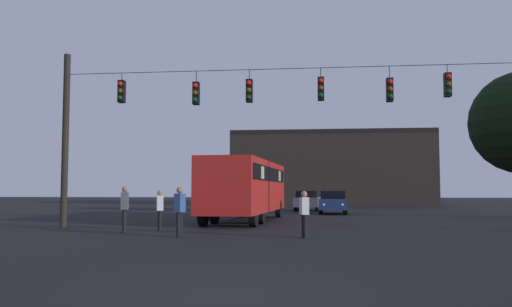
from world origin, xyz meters
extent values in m
plane|color=black|center=(0.00, 24.50, 0.00)|extent=(168.00, 168.00, 0.00)
cylinder|color=black|center=(-9.30, 13.47, 3.71)|extent=(0.28, 0.28, 7.43)
cylinder|color=black|center=(0.00, 13.47, 6.55)|extent=(18.60, 0.02, 0.02)
cylinder|color=black|center=(-6.84, 13.47, 6.38)|extent=(0.03, 0.03, 0.32)
cube|color=black|center=(-6.84, 13.47, 5.75)|extent=(0.26, 0.32, 0.95)
sphere|color=red|center=(-6.84, 13.29, 6.05)|extent=(0.20, 0.20, 0.20)
sphere|color=#5B3D0C|center=(-6.84, 13.29, 5.75)|extent=(0.20, 0.20, 0.20)
sphere|color=#0C4219|center=(-6.84, 13.29, 5.45)|extent=(0.20, 0.20, 0.20)
cylinder|color=black|center=(-3.61, 13.47, 6.31)|extent=(0.03, 0.03, 0.46)
cube|color=black|center=(-3.61, 13.47, 5.60)|extent=(0.26, 0.32, 0.95)
sphere|color=red|center=(-3.61, 13.29, 5.90)|extent=(0.20, 0.20, 0.20)
sphere|color=#5B3D0C|center=(-3.61, 13.29, 5.60)|extent=(0.20, 0.20, 0.20)
sphere|color=#0C4219|center=(-3.61, 13.29, 5.30)|extent=(0.20, 0.20, 0.20)
cylinder|color=black|center=(-1.36, 13.47, 6.34)|extent=(0.03, 0.03, 0.40)
cube|color=black|center=(-1.36, 13.47, 5.66)|extent=(0.26, 0.32, 0.95)
sphere|color=red|center=(-1.36, 13.29, 5.96)|extent=(0.20, 0.20, 0.20)
sphere|color=#5B3D0C|center=(-1.36, 13.29, 5.66)|extent=(0.20, 0.20, 0.20)
sphere|color=#0C4219|center=(-1.36, 13.29, 5.36)|extent=(0.20, 0.20, 0.20)
cylinder|color=black|center=(1.58, 13.47, 6.35)|extent=(0.03, 0.03, 0.38)
cube|color=black|center=(1.58, 13.47, 5.68)|extent=(0.26, 0.32, 0.95)
sphere|color=red|center=(1.58, 13.29, 5.98)|extent=(0.20, 0.20, 0.20)
sphere|color=#5B3D0C|center=(1.58, 13.29, 5.68)|extent=(0.20, 0.20, 0.20)
sphere|color=#0C4219|center=(1.58, 13.29, 5.38)|extent=(0.20, 0.20, 0.20)
cylinder|color=black|center=(4.32, 13.47, 6.29)|extent=(0.03, 0.03, 0.49)
cube|color=black|center=(4.32, 13.47, 5.58)|extent=(0.26, 0.32, 0.95)
sphere|color=red|center=(4.32, 13.29, 5.88)|extent=(0.20, 0.20, 0.20)
sphere|color=#5B3D0C|center=(4.32, 13.29, 5.58)|extent=(0.20, 0.20, 0.20)
sphere|color=#0C4219|center=(4.32, 13.29, 5.28)|extent=(0.20, 0.20, 0.20)
cylinder|color=black|center=(6.57, 13.47, 6.37)|extent=(0.03, 0.03, 0.33)
cube|color=black|center=(6.57, 13.47, 5.73)|extent=(0.26, 0.32, 0.95)
sphere|color=red|center=(6.57, 13.29, 6.03)|extent=(0.20, 0.20, 0.20)
sphere|color=#5B3D0C|center=(6.57, 13.29, 5.73)|extent=(0.20, 0.20, 0.20)
sphere|color=#0C4219|center=(6.57, 13.29, 5.43)|extent=(0.20, 0.20, 0.20)
cube|color=#B21E19|center=(-2.16, 18.71, 1.75)|extent=(3.15, 11.13, 2.50)
cube|color=black|center=(-2.16, 18.71, 2.36)|extent=(3.15, 10.47, 0.70)
cylinder|color=black|center=(-3.03, 22.73, 0.50)|extent=(0.34, 1.01, 1.00)
cylinder|color=black|center=(-0.81, 22.60, 0.50)|extent=(0.34, 1.01, 1.00)
cylinder|color=black|center=(-3.40, 16.58, 0.50)|extent=(0.34, 1.01, 1.00)
cylinder|color=black|center=(-1.18, 16.45, 0.50)|extent=(0.34, 1.01, 1.00)
cylinder|color=black|center=(-3.52, 14.61, 0.50)|extent=(0.34, 1.01, 1.00)
cylinder|color=black|center=(-1.30, 14.47, 0.50)|extent=(0.34, 1.01, 1.00)
cube|color=beige|center=(-1.96, 22.01, 2.36)|extent=(2.60, 0.95, 0.56)
cube|color=beige|center=(-2.32, 15.97, 2.36)|extent=(2.60, 0.95, 0.56)
cube|color=navy|center=(2.46, 27.48, 0.66)|extent=(1.92, 4.35, 0.68)
cube|color=black|center=(2.46, 27.63, 1.26)|extent=(1.65, 2.36, 0.52)
cylinder|color=black|center=(3.21, 26.04, 0.32)|extent=(0.24, 0.65, 0.64)
cylinder|color=black|center=(1.63, 26.08, 0.32)|extent=(0.24, 0.65, 0.64)
cylinder|color=black|center=(3.29, 28.88, 0.32)|extent=(0.24, 0.65, 0.64)
cylinder|color=black|center=(1.71, 28.92, 0.32)|extent=(0.24, 0.65, 0.64)
sphere|color=white|center=(2.98, 25.36, 0.66)|extent=(0.18, 0.18, 0.18)
sphere|color=white|center=(1.83, 25.40, 0.66)|extent=(0.18, 0.18, 0.18)
cube|color=#99999E|center=(0.72, 32.94, 0.66)|extent=(2.11, 4.42, 0.68)
cube|color=black|center=(0.71, 32.79, 1.26)|extent=(1.75, 2.43, 0.52)
cylinder|color=black|center=(0.03, 34.41, 0.32)|extent=(0.27, 0.65, 0.64)
cylinder|color=black|center=(1.61, 34.30, 0.32)|extent=(0.27, 0.65, 0.64)
cylinder|color=black|center=(-0.18, 31.58, 0.32)|extent=(0.27, 0.65, 0.64)
cylinder|color=black|center=(1.40, 31.47, 0.32)|extent=(0.27, 0.65, 0.64)
sphere|color=white|center=(0.29, 35.07, 0.66)|extent=(0.18, 0.18, 0.18)
sphere|color=white|center=(1.44, 34.99, 0.66)|extent=(0.18, 0.18, 0.18)
cylinder|color=black|center=(-3.20, 9.29, 0.41)|extent=(0.14, 0.14, 0.83)
cylinder|color=black|center=(-3.16, 9.44, 0.41)|extent=(0.14, 0.14, 0.83)
cube|color=#2D4C7F|center=(-3.18, 9.37, 1.14)|extent=(0.33, 0.41, 0.62)
sphere|color=#8C6B51|center=(-3.18, 9.37, 1.56)|extent=(0.22, 0.22, 0.22)
cylinder|color=black|center=(-4.61, 11.85, 0.39)|extent=(0.14, 0.14, 0.77)
cylinder|color=black|center=(-4.67, 12.00, 0.39)|extent=(0.14, 0.14, 0.77)
cube|color=silver|center=(-4.64, 11.93, 1.06)|extent=(0.35, 0.42, 0.58)
sphere|color=#8C6B51|center=(-4.64, 11.93, 1.46)|extent=(0.21, 0.21, 0.21)
cylinder|color=black|center=(0.98, 9.49, 0.38)|extent=(0.14, 0.14, 0.76)
cylinder|color=black|center=(0.93, 9.65, 0.38)|extent=(0.14, 0.14, 0.76)
cube|color=silver|center=(0.95, 9.57, 1.05)|extent=(0.33, 0.41, 0.57)
sphere|color=#8C6B51|center=(0.95, 9.57, 1.43)|extent=(0.21, 0.21, 0.21)
cylinder|color=black|center=(-5.70, 10.97, 0.42)|extent=(0.14, 0.14, 0.85)
cylinder|color=black|center=(-5.73, 11.12, 0.42)|extent=(0.14, 0.14, 0.85)
cube|color=#4C4C56|center=(-5.71, 11.05, 1.16)|extent=(0.30, 0.40, 0.63)
sphere|color=#8C6B51|center=(-5.71, 11.05, 1.59)|extent=(0.23, 0.23, 0.23)
cube|color=black|center=(3.00, 51.04, 3.60)|extent=(20.71, 12.19, 7.20)
cube|color=black|center=(3.00, 51.04, 7.45)|extent=(20.71, 12.19, 0.50)
camera|label=1|loc=(1.34, -7.85, 1.56)|focal=36.92mm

